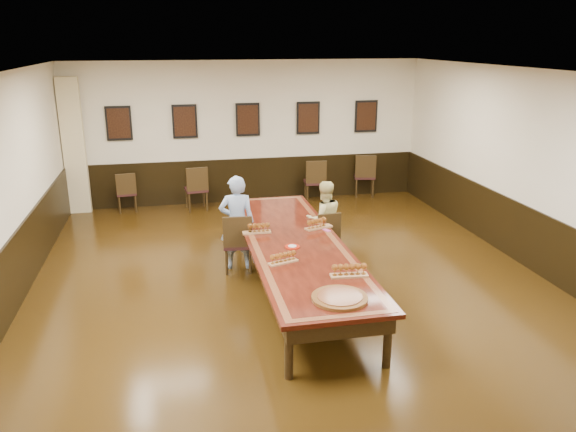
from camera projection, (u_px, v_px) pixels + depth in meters
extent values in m
cube|color=black|center=(295.00, 288.00, 8.59)|extent=(8.00, 10.00, 0.02)
cube|color=white|center=(296.00, 72.00, 7.61)|extent=(8.00, 10.00, 0.02)
cube|color=beige|center=(248.00, 132.00, 12.77)|extent=(8.00, 0.02, 3.20)
cube|color=beige|center=(472.00, 389.00, 3.42)|extent=(8.00, 0.02, 3.20)
cube|color=beige|center=(542.00, 174.00, 8.88)|extent=(0.02, 10.00, 3.20)
imported|color=#4B78BD|center=(237.00, 223.00, 9.11)|extent=(0.61, 0.43, 1.57)
imported|color=#EEE394|center=(324.00, 220.00, 9.61)|extent=(0.71, 0.57, 1.36)
cube|color=#D4469B|center=(327.00, 230.00, 8.84)|extent=(0.12, 0.16, 0.01)
cube|color=beige|center=(74.00, 147.00, 11.91)|extent=(0.45, 0.18, 2.90)
cube|color=black|center=(249.00, 180.00, 13.08)|extent=(7.98, 0.04, 1.00)
cube|color=black|center=(11.00, 280.00, 7.66)|extent=(0.04, 9.98, 1.00)
cube|color=black|center=(531.00, 239.00, 9.21)|extent=(0.04, 9.98, 1.00)
cube|color=black|center=(295.00, 244.00, 8.37)|extent=(1.40, 5.00, 0.06)
cube|color=brown|center=(295.00, 242.00, 8.36)|extent=(1.28, 4.88, 0.00)
cube|color=black|center=(295.00, 242.00, 8.36)|extent=(1.10, 4.70, 0.00)
cube|color=black|center=(295.00, 253.00, 8.41)|extent=(1.25, 4.85, 0.18)
cylinder|color=black|center=(289.00, 351.00, 6.20)|extent=(0.10, 0.10, 0.69)
cylinder|color=black|center=(388.00, 340.00, 6.43)|extent=(0.10, 0.10, 0.69)
cylinder|color=black|center=(238.00, 222.00, 10.53)|extent=(0.10, 0.10, 0.69)
cylinder|color=black|center=(298.00, 219.00, 10.76)|extent=(0.10, 0.10, 0.69)
cube|color=black|center=(119.00, 123.00, 12.07)|extent=(0.54, 0.03, 0.74)
cube|color=black|center=(119.00, 123.00, 12.06)|extent=(0.46, 0.01, 0.64)
cube|color=black|center=(185.00, 121.00, 12.35)|extent=(0.54, 0.03, 0.74)
cube|color=black|center=(185.00, 122.00, 12.33)|extent=(0.46, 0.01, 0.64)
cube|color=black|center=(248.00, 120.00, 12.62)|extent=(0.54, 0.03, 0.74)
cube|color=black|center=(248.00, 120.00, 12.60)|extent=(0.46, 0.01, 0.64)
cube|color=black|center=(308.00, 118.00, 12.89)|extent=(0.54, 0.03, 0.74)
cube|color=black|center=(308.00, 118.00, 12.87)|extent=(0.46, 0.01, 0.64)
cube|color=black|center=(366.00, 116.00, 13.16)|extent=(0.54, 0.03, 0.74)
cube|color=black|center=(366.00, 116.00, 13.15)|extent=(0.46, 0.01, 0.64)
cube|color=#97693F|center=(257.00, 232.00, 8.73)|extent=(0.45, 0.15, 0.03)
cube|color=#97693F|center=(319.00, 228.00, 8.94)|extent=(0.48, 0.28, 0.03)
cube|color=#97693F|center=(283.00, 262.00, 7.56)|extent=(0.44, 0.26, 0.03)
cube|color=#97693F|center=(349.00, 276.00, 7.13)|extent=(0.49, 0.19, 0.03)
cylinder|color=#AF1D0B|center=(292.00, 247.00, 8.13)|extent=(0.22, 0.22, 0.02)
cylinder|color=silver|center=(292.00, 246.00, 8.12)|extent=(0.12, 0.12, 0.01)
cylinder|color=#4F2A0F|center=(340.00, 298.00, 6.50)|extent=(0.84, 0.84, 0.04)
cylinder|color=brown|center=(340.00, 296.00, 6.49)|extent=(0.67, 0.67, 0.01)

